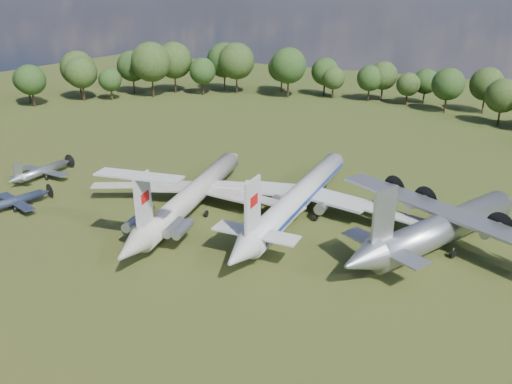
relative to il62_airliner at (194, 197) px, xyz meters
The scene contains 7 objects.
ground 2.67m from the il62_airliner, 155.04° to the right, with size 300.00×300.00×0.00m, color #244015.
il62_airliner is the anchor object (origin of this frame).
tu104_jet 16.02m from the il62_airliner, 22.99° to the left, with size 35.74×47.66×4.77m, color silver, non-canonical shape.
an12_transport 35.68m from the il62_airliner, ahead, with size 33.58×37.53×4.94m, color #979A9E, non-canonical shape.
small_prop_west 27.97m from the il62_airliner, 151.73° to the right, with size 9.97×13.60×1.99m, color black, non-canonical shape.
small_prop_northwest 32.08m from the il62_airliner, behind, with size 10.67×14.55×2.13m, color #9B9EA3, non-canonical shape.
person_on_il62 12.63m from the il62_airliner, 77.88° to the right, with size 0.57×0.38×1.57m, color olive.
Camera 1 is at (43.21, -56.05, 31.34)m, focal length 35.00 mm.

